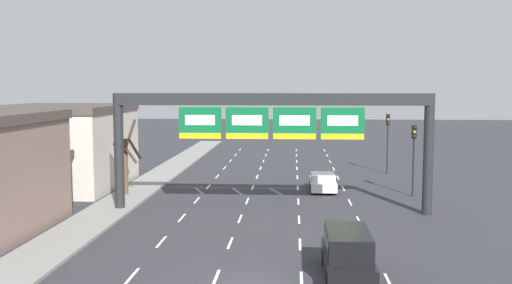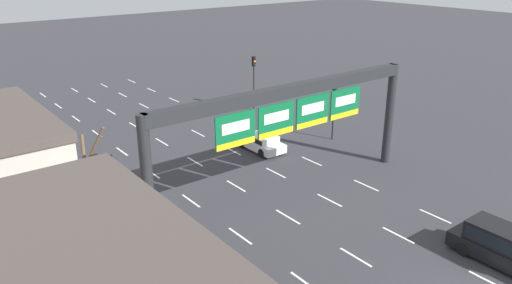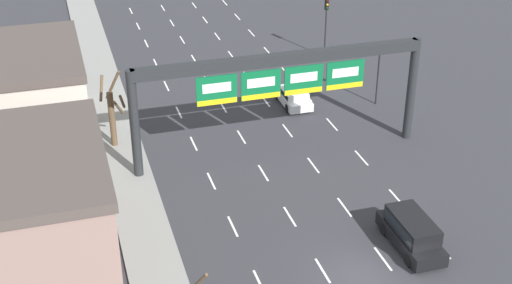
# 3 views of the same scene
# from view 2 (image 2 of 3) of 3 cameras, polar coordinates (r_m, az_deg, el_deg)

# --- Properties ---
(lane_dashes) EXTENTS (10.02, 67.00, 0.01)m
(lane_dashes) POSITION_cam_2_polar(r_m,az_deg,el_deg) (30.89, 2.91, -5.83)
(lane_dashes) COLOR white
(lane_dashes) RESTS_ON ground_plane
(sign_gantry) EXTENTS (18.68, 0.70, 7.00)m
(sign_gantry) POSITION_cam_2_polar(r_m,az_deg,el_deg) (28.36, 4.06, 3.50)
(sign_gantry) COLOR #232628
(sign_gantry) RESTS_ON ground_plane
(car_white) EXTENTS (1.82, 4.03, 1.27)m
(car_white) POSITION_cam_2_polar(r_m,az_deg,el_deg) (37.11, 0.59, 0.03)
(car_white) COLOR silver
(car_white) RESTS_ON ground_plane
(suv_black) EXTENTS (1.83, 4.69, 1.84)m
(suv_black) POSITION_cam_2_polar(r_m,az_deg,el_deg) (26.58, 26.35, -10.42)
(suv_black) COLOR black
(suv_black) RESTS_ON ground_plane
(traffic_light_near_gantry) EXTENTS (0.30, 0.35, 4.82)m
(traffic_light_near_gantry) POSITION_cam_2_polar(r_m,az_deg,el_deg) (38.98, 8.97, 5.04)
(traffic_light_near_gantry) COLOR black
(traffic_light_near_gantry) RESTS_ON ground_plane
(traffic_light_mid_block) EXTENTS (0.30, 0.35, 5.07)m
(traffic_light_mid_block) POSITION_cam_2_polar(r_m,az_deg,el_deg) (46.17, -0.24, 7.96)
(traffic_light_mid_block) COLOR black
(traffic_light_mid_block) RESTS_ON ground_plane
(tree_bare_closest) EXTENTS (1.73, 1.83, 5.09)m
(tree_bare_closest) POSITION_cam_2_polar(r_m,az_deg,el_deg) (28.20, -17.61, -3.93)
(tree_bare_closest) COLOR brown
(tree_bare_closest) RESTS_ON sidewalk_left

